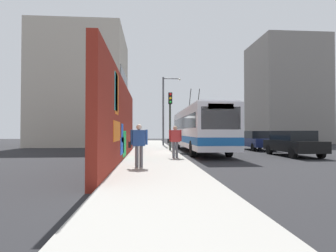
% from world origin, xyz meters
% --- Properties ---
extents(ground_plane, '(80.00, 80.00, 0.00)m').
position_xyz_m(ground_plane, '(0.00, 0.00, 0.00)').
color(ground_plane, '#232326').
extents(sidewalk_slab, '(48.00, 3.20, 0.15)m').
position_xyz_m(sidewalk_slab, '(0.00, 1.60, 0.07)').
color(sidewalk_slab, '#9E9B93').
rests_on(sidewalk_slab, ground_plane).
extents(graffiti_wall, '(14.39, 0.32, 4.12)m').
position_xyz_m(graffiti_wall, '(-3.82, 3.35, 2.06)').
color(graffiti_wall, maroon).
rests_on(graffiti_wall, ground_plane).
extents(building_far_left, '(9.85, 9.03, 12.35)m').
position_xyz_m(building_far_left, '(12.62, 9.20, 6.17)').
color(building_far_left, '#B2A899').
rests_on(building_far_left, ground_plane).
extents(building_far_right, '(8.58, 8.53, 14.01)m').
position_xyz_m(building_far_right, '(17.99, -17.00, 7.01)').
color(building_far_right, gray).
rests_on(building_far_right, ground_plane).
extents(city_bus, '(12.71, 2.49, 4.99)m').
position_xyz_m(city_bus, '(2.17, -1.80, 1.79)').
color(city_bus, silver).
rests_on(city_bus, ground_plane).
extents(parked_car_black, '(4.43, 1.88, 1.58)m').
position_xyz_m(parked_car_black, '(-1.75, -7.00, 0.83)').
color(parked_car_black, black).
rests_on(parked_car_black, ground_plane).
extents(parked_car_navy, '(4.12, 1.89, 1.58)m').
position_xyz_m(parked_car_navy, '(3.77, -7.00, 0.83)').
color(parked_car_navy, navy).
rests_on(parked_car_navy, ground_plane).
extents(pedestrian_at_curb, '(0.23, 0.75, 1.68)m').
position_xyz_m(pedestrian_at_curb, '(-3.68, 0.54, 1.14)').
color(pedestrian_at_curb, '#595960').
rests_on(pedestrian_at_curb, sidewalk_slab).
extents(pedestrian_near_wall, '(0.22, 0.74, 1.66)m').
position_xyz_m(pedestrian_near_wall, '(-7.29, 2.32, 1.12)').
color(pedestrian_near_wall, '#595960').
rests_on(pedestrian_near_wall, sidewalk_slab).
extents(traffic_light, '(0.49, 0.28, 4.28)m').
position_xyz_m(traffic_light, '(1.89, 0.35, 3.02)').
color(traffic_light, '#2D382D').
rests_on(traffic_light, sidewalk_slab).
extents(street_lamp, '(0.44, 1.89, 6.95)m').
position_xyz_m(street_lamp, '(9.36, 0.24, 4.14)').
color(street_lamp, '#4C4C51').
rests_on(street_lamp, sidewalk_slab).
extents(curbside_puddle, '(1.64, 1.64, 0.00)m').
position_xyz_m(curbside_puddle, '(0.51, -0.60, 0.00)').
color(curbside_puddle, black).
rests_on(curbside_puddle, ground_plane).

